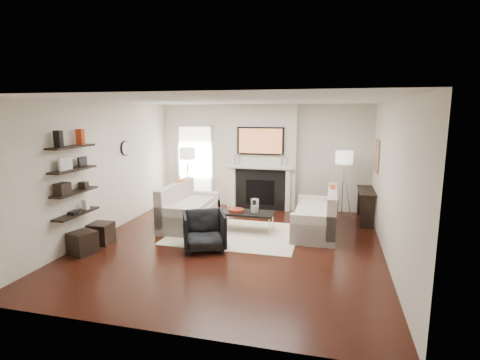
% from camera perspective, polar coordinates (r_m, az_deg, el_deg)
% --- Properties ---
extents(room_envelope, '(6.00, 6.00, 6.00)m').
position_cam_1_polar(room_envelope, '(6.91, -1.21, 0.77)').
color(room_envelope, '#33120B').
rests_on(room_envelope, ground).
extents(chimney_breast, '(1.80, 0.25, 2.70)m').
position_cam_1_polar(chimney_breast, '(9.68, 3.29, 3.49)').
color(chimney_breast, silver).
rests_on(chimney_breast, floor).
extents(fireplace_surround, '(1.30, 0.02, 1.04)m').
position_cam_1_polar(fireplace_surround, '(9.69, 3.09, -1.48)').
color(fireplace_surround, black).
rests_on(fireplace_surround, floor).
extents(firebox, '(0.75, 0.02, 0.65)m').
position_cam_1_polar(firebox, '(9.70, 3.08, -1.89)').
color(firebox, black).
rests_on(firebox, floor).
extents(mantel_pilaster_l, '(0.12, 0.08, 1.10)m').
position_cam_1_polar(mantel_pilaster_l, '(9.81, -1.07, -1.14)').
color(mantel_pilaster_l, white).
rests_on(mantel_pilaster_l, floor).
extents(mantel_pilaster_r, '(0.12, 0.08, 1.10)m').
position_cam_1_polar(mantel_pilaster_r, '(9.54, 7.31, -1.54)').
color(mantel_pilaster_r, white).
rests_on(mantel_pilaster_r, floor).
extents(mantel_shelf, '(1.70, 0.18, 0.07)m').
position_cam_1_polar(mantel_shelf, '(9.53, 3.07, 1.99)').
color(mantel_shelf, white).
rests_on(mantel_shelf, chimney_breast).
extents(tv_body, '(1.20, 0.06, 0.70)m').
position_cam_1_polar(tv_body, '(9.49, 3.14, 5.96)').
color(tv_body, black).
rests_on(tv_body, chimney_breast).
extents(tv_screen, '(1.10, 0.00, 0.62)m').
position_cam_1_polar(tv_screen, '(9.45, 3.10, 5.95)').
color(tv_screen, '#BF723F').
rests_on(tv_screen, tv_body).
extents(candlestick_l_tall, '(0.04, 0.04, 0.30)m').
position_cam_1_polar(candlestick_l_tall, '(9.64, -0.12, 3.21)').
color(candlestick_l_tall, silver).
rests_on(candlestick_l_tall, mantel_shelf).
extents(candlestick_l_short, '(0.04, 0.04, 0.24)m').
position_cam_1_polar(candlestick_l_short, '(9.67, -0.87, 3.05)').
color(candlestick_l_short, silver).
rests_on(candlestick_l_short, mantel_shelf).
extents(candlestick_r_tall, '(0.04, 0.04, 0.30)m').
position_cam_1_polar(candlestick_r_tall, '(9.43, 6.38, 2.99)').
color(candlestick_r_tall, silver).
rests_on(candlestick_r_tall, mantel_shelf).
extents(candlestick_r_short, '(0.04, 0.04, 0.24)m').
position_cam_1_polar(candlestick_r_short, '(9.42, 7.16, 2.78)').
color(candlestick_r_short, silver).
rests_on(candlestick_r_short, mantel_shelf).
extents(hallway_panel, '(0.90, 0.02, 2.10)m').
position_cam_1_polar(hallway_panel, '(10.33, -6.75, 2.18)').
color(hallway_panel, white).
rests_on(hallway_panel, floor).
extents(door_trim_l, '(0.06, 0.06, 2.16)m').
position_cam_1_polar(door_trim_l, '(10.49, -9.24, 2.24)').
color(door_trim_l, white).
rests_on(door_trim_l, floor).
extents(door_trim_r, '(0.06, 0.06, 2.16)m').
position_cam_1_polar(door_trim_r, '(10.15, -4.26, 2.08)').
color(door_trim_r, white).
rests_on(door_trim_r, floor).
extents(door_trim_top, '(1.02, 0.06, 0.06)m').
position_cam_1_polar(door_trim_top, '(10.21, -6.92, 8.18)').
color(door_trim_top, white).
rests_on(door_trim_top, wall_back).
extents(rug, '(2.60, 2.00, 0.01)m').
position_cam_1_polar(rug, '(7.84, -0.92, -8.19)').
color(rug, beige).
rests_on(rug, floor).
extents(loveseat_left_base, '(0.85, 1.80, 0.42)m').
position_cam_1_polar(loveseat_left_base, '(8.48, -7.60, -5.43)').
color(loveseat_left_base, beige).
rests_on(loveseat_left_base, floor).
extents(loveseat_left_back, '(0.18, 1.80, 0.80)m').
position_cam_1_polar(loveseat_left_back, '(8.52, -9.75, -3.20)').
color(loveseat_left_back, beige).
rests_on(loveseat_left_back, floor).
extents(loveseat_left_arm_n, '(0.85, 0.18, 0.60)m').
position_cam_1_polar(loveseat_left_arm_n, '(7.73, -9.84, -6.33)').
color(loveseat_left_arm_n, beige).
rests_on(loveseat_left_arm_n, floor).
extents(loveseat_left_arm_s, '(0.85, 0.18, 0.60)m').
position_cam_1_polar(loveseat_left_arm_s, '(9.18, -5.75, -3.58)').
color(loveseat_left_arm_s, beige).
rests_on(loveseat_left_arm_s, floor).
extents(loveseat_left_cushion, '(0.63, 1.44, 0.10)m').
position_cam_1_polar(loveseat_left_cushion, '(8.39, -7.33, -3.74)').
color(loveseat_left_cushion, beige).
rests_on(loveseat_left_cushion, loveseat_left_base).
extents(pillow_left_orange, '(0.10, 0.42, 0.42)m').
position_cam_1_polar(pillow_left_orange, '(8.75, -9.00, -1.46)').
color(pillow_left_orange, '#B83A16').
rests_on(pillow_left_orange, loveseat_left_cushion).
extents(pillow_left_charcoal, '(0.10, 0.40, 0.40)m').
position_cam_1_polar(pillow_left_charcoal, '(8.21, -10.63, -2.35)').
color(pillow_left_charcoal, black).
rests_on(pillow_left_charcoal, loveseat_left_cushion).
extents(loveseat_right_base, '(0.85, 1.80, 0.42)m').
position_cam_1_polar(loveseat_right_base, '(8.04, 11.32, -6.40)').
color(loveseat_right_base, beige).
rests_on(loveseat_right_base, floor).
extents(loveseat_right_back, '(0.18, 1.80, 0.80)m').
position_cam_1_polar(loveseat_right_back, '(7.95, 13.82, -4.33)').
color(loveseat_right_back, beige).
rests_on(loveseat_right_back, floor).
extents(loveseat_right_arm_n, '(0.85, 0.18, 0.60)m').
position_cam_1_polar(loveseat_right_arm_n, '(7.24, 11.01, -7.52)').
color(loveseat_right_arm_n, beige).
rests_on(loveseat_right_arm_n, floor).
extents(loveseat_right_arm_s, '(0.85, 0.18, 0.60)m').
position_cam_1_polar(loveseat_right_arm_s, '(8.80, 11.62, -4.36)').
color(loveseat_right_arm_s, beige).
rests_on(loveseat_right_arm_s, floor).
extents(loveseat_right_cushion, '(0.63, 1.44, 0.10)m').
position_cam_1_polar(loveseat_right_cushion, '(7.98, 11.03, -4.59)').
color(loveseat_right_cushion, beige).
rests_on(loveseat_right_cushion, loveseat_right_base).
extents(pillow_right_orange, '(0.10, 0.42, 0.42)m').
position_cam_1_polar(pillow_right_orange, '(8.20, 13.90, -2.43)').
color(pillow_right_orange, '#B83A16').
rests_on(pillow_right_orange, loveseat_right_cushion).
extents(pillow_right_charcoal, '(0.10, 0.40, 0.40)m').
position_cam_1_polar(pillow_right_charcoal, '(7.62, 13.86, -3.47)').
color(pillow_right_charcoal, black).
rests_on(pillow_right_charcoal, loveseat_right_cushion).
extents(coffee_table, '(1.10, 0.55, 0.04)m').
position_cam_1_polar(coffee_table, '(7.91, 1.19, -5.05)').
color(coffee_table, black).
rests_on(coffee_table, floor).
extents(coffee_leg_nw, '(0.02, 0.02, 0.38)m').
position_cam_1_polar(coffee_leg_nw, '(7.89, -2.75, -6.70)').
color(coffee_leg_nw, silver).
rests_on(coffee_leg_nw, floor).
extents(coffee_leg_ne, '(0.02, 0.02, 0.38)m').
position_cam_1_polar(coffee_leg_ne, '(7.67, 4.48, -7.21)').
color(coffee_leg_ne, silver).
rests_on(coffee_leg_ne, floor).
extents(coffee_leg_sw, '(0.02, 0.02, 0.38)m').
position_cam_1_polar(coffee_leg_sw, '(8.29, -1.86, -5.84)').
color(coffee_leg_sw, silver).
rests_on(coffee_leg_sw, floor).
extents(coffee_leg_se, '(0.02, 0.02, 0.38)m').
position_cam_1_polar(coffee_leg_se, '(8.08, 5.01, -6.30)').
color(coffee_leg_se, silver).
rests_on(coffee_leg_se, floor).
extents(hurricane_glass, '(0.17, 0.17, 0.30)m').
position_cam_1_polar(hurricane_glass, '(7.84, 2.26, -3.99)').
color(hurricane_glass, white).
rests_on(hurricane_glass, coffee_table).
extents(hurricane_candle, '(0.11, 0.11, 0.16)m').
position_cam_1_polar(hurricane_candle, '(7.85, 2.26, -4.45)').
color(hurricane_candle, white).
rests_on(hurricane_candle, coffee_table).
extents(copper_bowl, '(0.33, 0.33, 0.06)m').
position_cam_1_polar(copper_bowl, '(7.96, -0.57, -4.63)').
color(copper_bowl, '#BB371F').
rests_on(copper_bowl, coffee_table).
extents(armchair, '(0.97, 0.94, 0.77)m').
position_cam_1_polar(armchair, '(6.94, -5.48, -7.44)').
color(armchair, black).
rests_on(armchair, floor).
extents(lamp_left_post, '(0.02, 0.02, 1.20)m').
position_cam_1_polar(lamp_left_post, '(9.86, -7.90, -0.88)').
color(lamp_left_post, silver).
rests_on(lamp_left_post, floor).
extents(lamp_left_shade, '(0.40, 0.40, 0.30)m').
position_cam_1_polar(lamp_left_shade, '(9.74, -8.03, 4.04)').
color(lamp_left_shade, white).
rests_on(lamp_left_shade, lamp_left_post).
extents(lamp_left_leg_a, '(0.25, 0.02, 1.23)m').
position_cam_1_polar(lamp_left_leg_a, '(9.82, -7.31, -0.91)').
color(lamp_left_leg_a, silver).
rests_on(lamp_left_leg_a, floor).
extents(lamp_left_leg_b, '(0.14, 0.22, 1.23)m').
position_cam_1_polar(lamp_left_leg_b, '(9.97, -7.99, -0.76)').
color(lamp_left_leg_b, silver).
rests_on(lamp_left_leg_b, floor).
extents(lamp_left_leg_c, '(0.14, 0.22, 1.23)m').
position_cam_1_polar(lamp_left_leg_c, '(9.80, -8.41, -0.97)').
color(lamp_left_leg_c, silver).
rests_on(lamp_left_leg_c, floor).
extents(lamp_right_post, '(0.02, 0.02, 1.20)m').
position_cam_1_polar(lamp_right_post, '(9.25, 15.35, -1.89)').
color(lamp_right_post, silver).
rests_on(lamp_right_post, floor).
extents(lamp_right_shade, '(0.40, 0.40, 0.30)m').
position_cam_1_polar(lamp_right_shade, '(9.12, 15.60, 3.34)').
color(lamp_right_shade, white).
rests_on(lamp_right_shade, lamp_right_post).
extents(lamp_right_leg_a, '(0.25, 0.02, 1.23)m').
position_cam_1_polar(lamp_right_leg_a, '(9.26, 16.03, -1.92)').
color(lamp_right_leg_a, silver).
rests_on(lamp_right_leg_a, floor).
extents(lamp_right_leg_b, '(0.14, 0.22, 1.23)m').
position_cam_1_polar(lamp_right_leg_b, '(9.34, 15.00, -1.76)').
color(lamp_right_leg_b, silver).
rests_on(lamp_right_leg_b, floor).
extents(lamp_right_leg_c, '(0.14, 0.22, 1.23)m').
position_cam_1_polar(lamp_right_leg_c, '(9.16, 15.01, -2.00)').
color(lamp_right_leg_c, silver).
rests_on(lamp_right_leg_c, floor).
extents(console_top, '(0.35, 1.20, 0.04)m').
position_cam_1_polar(console_top, '(9.00, 18.73, -1.56)').
color(console_top, black).
rests_on(console_top, floor).
extents(console_leg_n, '(0.30, 0.04, 0.71)m').
position_cam_1_polar(console_leg_n, '(8.55, 18.86, -4.76)').
color(console_leg_n, black).
rests_on(console_leg_n, floor).
extents(console_leg_s, '(0.30, 0.04, 0.71)m').
position_cam_1_polar(console_leg_s, '(9.61, 18.35, -3.09)').
color(console_leg_s, black).
rests_on(console_leg_s, floor).
extents(wall_art, '(0.03, 0.70, 0.70)m').
position_cam_1_polar(wall_art, '(8.72, 20.17, 3.45)').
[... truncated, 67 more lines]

